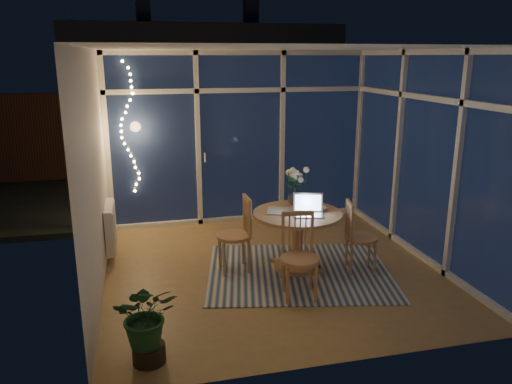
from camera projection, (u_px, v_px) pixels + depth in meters
floor at (274, 269)px, 6.10m from camera, size 4.00×4.00×0.00m
ceiling at (276, 48)px, 5.42m from camera, size 4.00×4.00×0.00m
wall_back at (240, 138)px, 7.64m from camera, size 4.00×0.04×2.60m
wall_front at (344, 218)px, 3.88m from camera, size 4.00×0.04×2.60m
wall_left at (94, 174)px, 5.31m from camera, size 0.04×4.00×2.60m
wall_right at (430, 157)px, 6.21m from camera, size 0.04×4.00×2.60m
window_wall_back at (241, 139)px, 7.60m from camera, size 4.00×0.10×2.60m
window_wall_right at (427, 157)px, 6.20m from camera, size 0.10×4.00×2.60m
radiator at (110, 227)px, 6.40m from camera, size 0.10×0.70×0.58m
fairy_lights at (128, 128)px, 7.09m from camera, size 0.24×0.10×1.85m
garden_patio at (235, 178)px, 10.92m from camera, size 12.00×6.00×0.10m
garden_fence at (208, 132)px, 11.02m from camera, size 11.00×0.08×1.80m
neighbour_roof at (202, 68)px, 13.56m from camera, size 7.00×3.00×2.20m
garden_shrubs at (181, 175)px, 8.99m from camera, size 0.90×0.90×0.90m
rug at (299, 272)px, 6.01m from camera, size 2.49×2.15×0.01m
dining_table at (297, 241)px, 6.01m from camera, size 1.26×1.26×0.72m
chair_left at (234, 234)px, 5.94m from camera, size 0.44×0.44×0.93m
chair_right at (361, 236)px, 5.94m from camera, size 0.49×0.49×0.89m
chair_front at (300, 257)px, 5.25m from camera, size 0.49×0.49×0.94m
laptop at (309, 205)px, 5.77m from camera, size 0.42×0.38×0.26m
flower_vase at (296, 196)px, 6.21m from camera, size 0.24×0.24×0.21m
bowl at (321, 209)px, 6.00m from camera, size 0.18×0.18×0.04m
newspapers at (286, 210)px, 5.97m from camera, size 0.49×0.45×0.01m
phone at (308, 214)px, 5.83m from camera, size 0.11×0.06×0.01m
potted_plant at (147, 322)px, 4.15m from camera, size 0.55×0.48×0.76m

